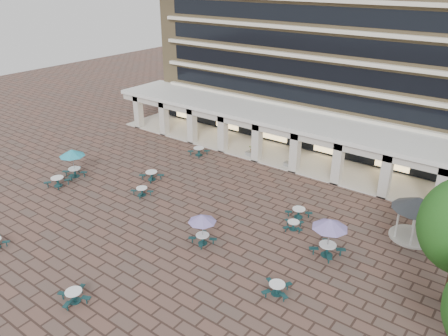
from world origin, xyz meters
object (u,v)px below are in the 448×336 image
Objects in this scene: gazebo at (417,208)px; planter_left at (253,152)px; picnic_table_2 at (74,295)px; planter_right at (291,164)px; picnic_table_0 at (58,181)px.

gazebo is 18.08m from planter_left.
picnic_table_2 is 24.17m from planter_left.
gazebo is 2.30× the size of planter_right.
planter_right is (4.45, -0.00, -0.15)m from planter_left.
planter_left is at bearing 162.50° from gazebo.
picnic_table_0 is 15.96m from picnic_table_2.
picnic_table_0 is 0.61× the size of gazebo.
picnic_table_0 is 1.05× the size of picnic_table_2.
planter_left is 4.45m from planter_right.
planter_right reaches higher than picnic_table_2.
picnic_table_0 is 21.49m from planter_right.
gazebo reaches higher than picnic_table_0.
gazebo is 2.30× the size of planter_left.
gazebo is at bearing -23.06° from planter_right.
planter_right is at bearing 109.71° from picnic_table_2.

